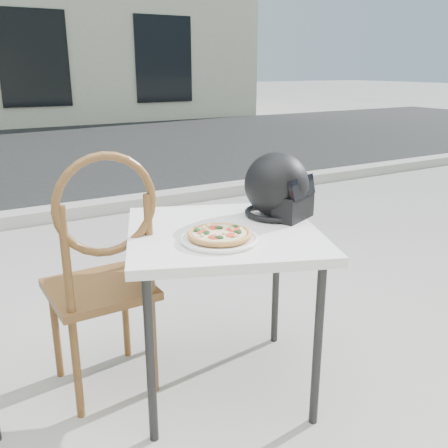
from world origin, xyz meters
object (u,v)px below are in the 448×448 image
pizza (219,234)px  plate (219,239)px  helmet (278,188)px  cafe_table_main (223,244)px  cafe_chair_main (103,265)px

pizza → plate: bearing=-113.7°
pizza → helmet: bearing=22.6°
pizza → helmet: size_ratio=0.73×
plate → helmet: size_ratio=1.00×
cafe_table_main → plate: plate is taller
pizza → cafe_chair_main: cafe_chair_main is taller
cafe_table_main → plate: bearing=-125.7°
plate → pizza: bearing=66.3°
helmet → cafe_chair_main: cafe_chair_main is taller
helmet → plate: bearing=178.6°
helmet → cafe_chair_main: (-0.79, 0.15, -0.27)m
plate → pizza: 0.02m
plate → helmet: helmet is taller
plate → cafe_chair_main: bearing=140.5°
cafe_table_main → plate: size_ratio=2.67×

